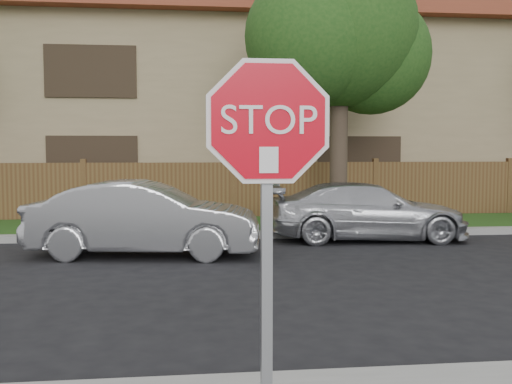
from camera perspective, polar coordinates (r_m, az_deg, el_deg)
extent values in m
plane|color=black|center=(5.47, 7.94, -17.26)|extent=(90.00, 90.00, 0.00)
cube|color=gray|center=(13.27, -1.01, -4.10)|extent=(70.00, 0.30, 0.15)
cube|color=#1E4714|center=(14.90, -1.65, -3.24)|extent=(70.00, 3.00, 0.12)
cube|color=#55361E|center=(16.41, -2.15, 0.05)|extent=(70.00, 0.12, 1.60)
cube|color=#9D8861|center=(21.98, -3.34, 6.84)|extent=(34.00, 8.00, 6.00)
cube|color=brown|center=(22.36, -3.38, 15.19)|extent=(35.20, 9.20, 0.50)
cube|color=brown|center=(22.48, -3.38, 16.69)|extent=(33.00, 5.50, 0.70)
cylinder|color=#382B21|center=(15.10, 7.89, 4.05)|extent=(0.44, 0.44, 3.92)
sphere|color=#1C4715|center=(15.38, 8.00, 15.07)|extent=(3.80, 3.80, 3.80)
sphere|color=#1C4715|center=(15.82, 10.93, 12.67)|extent=(3.00, 3.00, 3.00)
sphere|color=#1C4715|center=(14.77, 5.29, 14.45)|extent=(3.20, 3.20, 3.20)
cube|color=gray|center=(3.59, 1.01, -7.81)|extent=(0.06, 0.06, 2.30)
cylinder|color=white|center=(3.45, 1.18, 6.73)|extent=(1.01, 0.02, 1.01)
cylinder|color=red|center=(3.44, 1.20, 6.74)|extent=(0.93, 0.02, 0.93)
cube|color=white|center=(3.42, 1.23, 3.07)|extent=(0.11, 0.00, 0.15)
imported|color=#ACADB1|center=(11.24, -10.51, -2.51)|extent=(4.37, 2.04, 1.39)
imported|color=silver|center=(13.19, 10.56, -1.83)|extent=(4.40, 2.06, 1.24)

